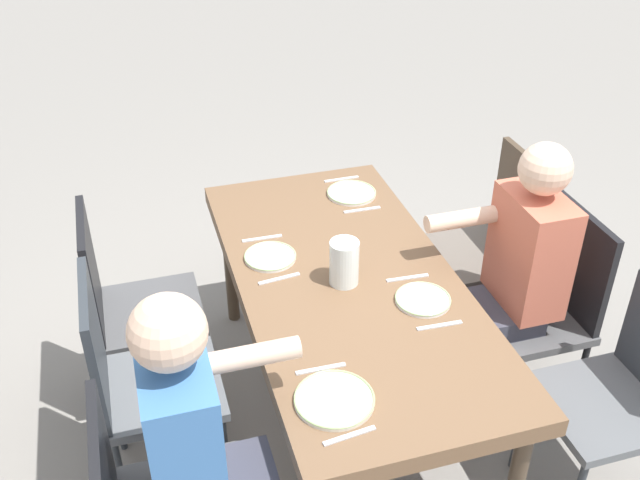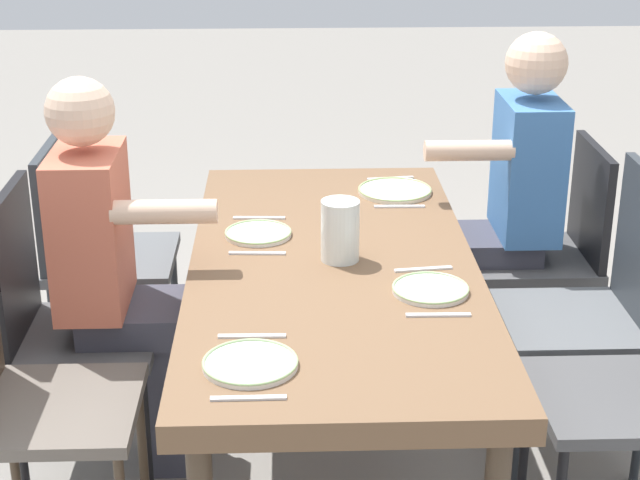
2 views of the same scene
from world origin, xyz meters
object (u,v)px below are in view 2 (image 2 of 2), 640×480
(plate_0, at_px, (395,190))
(plate_3, at_px, (250,363))
(dining_table, at_px, (333,282))
(diner_woman_green, at_px, (508,198))
(chair_mid_north, at_px, (600,298))
(chair_mid_south, at_px, (58,314))
(plate_2, at_px, (430,289))
(water_pitcher, at_px, (340,234))
(plate_1, at_px, (258,233))
(chair_west_south, at_px, (91,245))
(chair_west_north, at_px, (554,243))
(chair_east_south, at_px, (21,384))
(diner_man_white, at_px, (116,269))

(plate_0, relative_size, plate_3, 1.13)
(dining_table, relative_size, diner_woman_green, 1.37)
(chair_mid_north, height_order, plate_3, chair_mid_north)
(chair_mid_south, xyz_separation_m, plate_2, (0.33, 1.10, 0.22))
(plate_0, distance_m, plate_2, 0.83)
(plate_0, height_order, plate_3, same)
(plate_0, xyz_separation_m, water_pitcher, (0.59, -0.22, 0.07))
(dining_table, relative_size, plate_1, 8.46)
(chair_west_south, xyz_separation_m, plate_1, (0.45, 0.61, 0.21))
(chair_west_north, bearing_deg, plate_3, -39.62)
(chair_mid_south, relative_size, plate_3, 4.07)
(chair_east_south, relative_size, plate_0, 3.73)
(chair_mid_south, distance_m, water_pitcher, 0.92)
(chair_mid_south, height_order, chair_east_south, chair_east_south)
(plate_2, xyz_separation_m, plate_3, (0.40, -0.48, -0.00))
(chair_east_south, bearing_deg, plate_1, 132.66)
(plate_1, bearing_deg, chair_west_north, 112.78)
(dining_table, distance_m, plate_1, 0.32)
(chair_east_south, bearing_deg, chair_mid_north, 105.50)
(chair_east_south, relative_size, diner_woman_green, 0.75)
(diner_woman_green, height_order, plate_2, diner_woman_green)
(diner_man_white, bearing_deg, chair_west_south, -161.74)
(dining_table, xyz_separation_m, plate_0, (-0.60, 0.25, 0.08))
(dining_table, bearing_deg, diner_man_white, -99.13)
(diner_woman_green, relative_size, water_pitcher, 7.05)
(diner_woman_green, height_order, water_pitcher, diner_woman_green)
(chair_mid_north, bearing_deg, chair_west_south, -108.09)
(chair_mid_south, bearing_deg, chair_west_north, 108.08)
(chair_mid_north, bearing_deg, plate_1, -95.53)
(chair_west_north, xyz_separation_m, water_pitcher, (0.65, -0.82, 0.30))
(chair_mid_south, bearing_deg, dining_table, 82.69)
(plate_3, bearing_deg, dining_table, 160.22)
(plate_0, bearing_deg, plate_3, -20.93)
(chair_west_north, distance_m, plate_0, 0.64)
(water_pitcher, bearing_deg, dining_table, -59.77)
(diner_woman_green, bearing_deg, dining_table, -45.15)
(water_pitcher, bearing_deg, plate_2, 44.75)
(chair_west_south, relative_size, chair_east_south, 0.94)
(dining_table, relative_size, plate_3, 7.75)
(dining_table, height_order, chair_east_south, chair_east_south)
(plate_0, distance_m, plate_1, 0.61)
(dining_table, xyz_separation_m, water_pitcher, (-0.01, 0.02, 0.15))
(chair_west_north, height_order, chair_west_south, chair_west_south)
(dining_table, bearing_deg, chair_mid_south, -97.31)
(plate_1, relative_size, plate_3, 0.92)
(chair_mid_north, xyz_separation_m, chair_east_south, (0.47, -1.69, -0.00))
(chair_west_north, bearing_deg, dining_table, -51.88)
(chair_mid_north, xyz_separation_m, plate_3, (0.74, -1.07, 0.19))
(chair_west_north, bearing_deg, chair_west_south, -90.00)
(chair_west_north, distance_m, diner_woman_green, 0.25)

